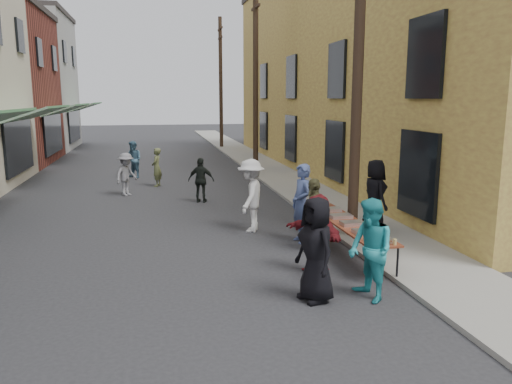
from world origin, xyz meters
name	(u,v)px	position (x,y,z in m)	size (l,w,h in m)	color
ground	(192,297)	(0.00, 0.00, 0.00)	(120.00, 120.00, 0.00)	#28282B
sidewalk	(270,170)	(5.00, 15.00, 0.05)	(2.20, 60.00, 0.10)	gray
building_ochre	(400,66)	(11.10, 14.00, 5.00)	(10.00, 28.00, 10.00)	#A17339
utility_pole_near	(358,56)	(4.30, 3.00, 4.50)	(0.26, 0.26, 9.00)	#2D2116
utility_pole_mid	(256,77)	(4.30, 15.00, 4.50)	(0.26, 0.26, 9.00)	#2D2116
utility_pole_far	(221,84)	(4.30, 27.00, 4.50)	(0.26, 0.26, 9.00)	#2D2116
serving_table	(347,223)	(3.68, 1.85, 0.71)	(0.70, 4.00, 0.75)	brown
catering_tray_sausage	(379,240)	(3.68, 0.20, 0.79)	(0.50, 0.33, 0.08)	maroon
catering_tray_foil_b	(365,231)	(3.68, 0.85, 0.79)	(0.50, 0.33, 0.08)	#B2B2B7
catering_tray_buns	(352,223)	(3.68, 1.55, 0.79)	(0.50, 0.33, 0.08)	tan
catering_tray_foil_d	(341,216)	(3.68, 2.25, 0.79)	(0.50, 0.33, 0.08)	#B2B2B7
catering_tray_buns_end	(330,210)	(3.68, 2.95, 0.79)	(0.50, 0.33, 0.08)	tan
condiment_jar_a	(375,245)	(3.46, -0.10, 0.79)	(0.07, 0.07, 0.08)	#A57F26
condiment_jar_b	(373,243)	(3.46, 0.00, 0.79)	(0.07, 0.07, 0.08)	#A57F26
condiment_jar_c	(371,242)	(3.46, 0.10, 0.79)	(0.07, 0.07, 0.08)	#A57F26
cup_stack	(395,242)	(3.88, -0.05, 0.81)	(0.08, 0.08, 0.12)	tan
guest_front_a	(316,249)	(2.13, -0.56, 0.93)	(0.91, 0.59, 1.86)	black
guest_front_b	(302,203)	(2.95, 2.98, 0.98)	(0.71, 0.47, 1.95)	#495A8E
guest_front_c	(370,250)	(3.07, -0.73, 0.91)	(0.88, 0.69, 1.82)	teal
guest_front_d	(251,196)	(1.93, 4.23, 0.97)	(1.26, 0.72, 1.94)	white
guest_front_e	(314,215)	(3.02, 2.25, 0.86)	(1.00, 0.42, 1.71)	brown
guest_queue_back	(317,234)	(2.60, 0.75, 0.82)	(1.53, 0.49, 1.65)	maroon
server	(375,195)	(5.08, 3.43, 1.02)	(0.90, 0.59, 1.85)	black
passerby_left	(126,174)	(-1.55, 10.05, 0.78)	(1.01, 0.58, 1.56)	slate
passerby_mid	(201,180)	(1.00, 8.27, 0.77)	(0.90, 0.37, 1.53)	black
passerby_right	(157,167)	(-0.44, 11.78, 0.78)	(0.57, 0.37, 1.55)	#5A6138
passerby_far	(134,160)	(-1.42, 14.20, 0.82)	(0.80, 0.62, 1.65)	#456C86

